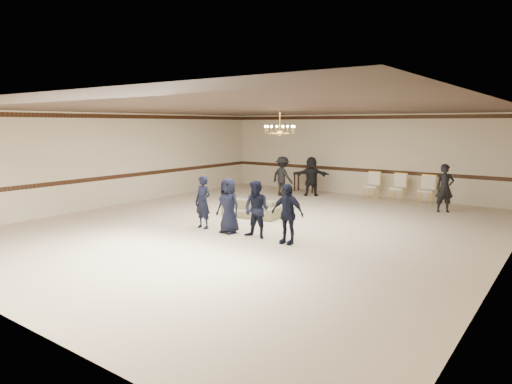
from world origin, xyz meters
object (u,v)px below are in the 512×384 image
boy_c (256,209)px  boy_d (287,214)px  banquet_chair_mid (398,188)px  settee (251,209)px  boy_a (203,202)px  adult_right (445,188)px  adult_mid (311,176)px  adult_left (282,176)px  chandelier (280,122)px  banquet_chair_left (372,186)px  boy_b (229,206)px  console_table (305,182)px  banquet_chair_right (426,190)px

boy_c → boy_d: same height
boy_d → banquet_chair_mid: (0.19, 7.28, -0.21)m
boy_c → settee: bearing=128.3°
boy_a → adult_right: 7.84m
adult_mid → adult_left: bearing=8.0°
boy_d → adult_right: bearing=69.7°
boy_d → chandelier: bearing=125.1°
settee → banquet_chair_mid: banquet_chair_mid is taller
settee → adult_right: adult_right is taller
chandelier → adult_left: size_ratio=0.60×
banquet_chair_left → adult_right: bearing=-20.7°
boy_b → console_table: (-2.01, 7.48, -0.32)m
boy_c → adult_right: 6.91m
boy_a → boy_d: bearing=2.5°
chandelier → adult_left: chandelier is taller
boy_b → console_table: size_ratio=1.49×
adult_right → banquet_chair_mid: bearing=118.8°
boy_d → adult_mid: adult_mid is taller
adult_left → banquet_chair_right: size_ratio=1.53×
settee → banquet_chair_left: (1.70, 5.35, 0.26)m
boy_d → adult_left: size_ratio=0.93×
adult_mid → banquet_chair_left: size_ratio=1.53×
banquet_chair_left → boy_a: bearing=-105.4°
adult_right → adult_mid: bearing=143.5°
boy_b → console_table: bearing=107.0°
adult_right → console_table: bearing=136.1°
settee → banquet_chair_left: 5.62m
boy_b → boy_c: bearing=2.0°
adult_left → banquet_chair_left: (3.16, 1.33, -0.27)m
chandelier → adult_right: size_ratio=0.60×
chandelier → boy_a: chandelier is taller
boy_b → banquet_chair_right: 7.88m
boy_c → banquet_chair_left: boy_c is taller
adult_left → banquet_chair_right: adult_left is taller
settee → adult_left: size_ratio=1.12×
settee → console_table: console_table is taller
boy_b → adult_right: size_ratio=0.93×
boy_b → settee: bearing=112.2°
boy_d → banquet_chair_mid: boy_d is taller
adult_left → boy_b: bearing=122.3°
boy_b → banquet_chair_left: bearing=84.3°
chandelier → banquet_chair_left: 5.80m
boy_d → adult_left: adult_left is taller
chandelier → boy_d: size_ratio=0.65×
adult_mid → banquet_chair_mid: adult_mid is taller
chandelier → banquet_chair_mid: chandelier is taller
adult_right → banquet_chair_left: size_ratio=1.53×
chandelier → adult_mid: size_ratio=0.60×
settee → adult_right: bearing=37.0°
boy_b → console_table: 7.76m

